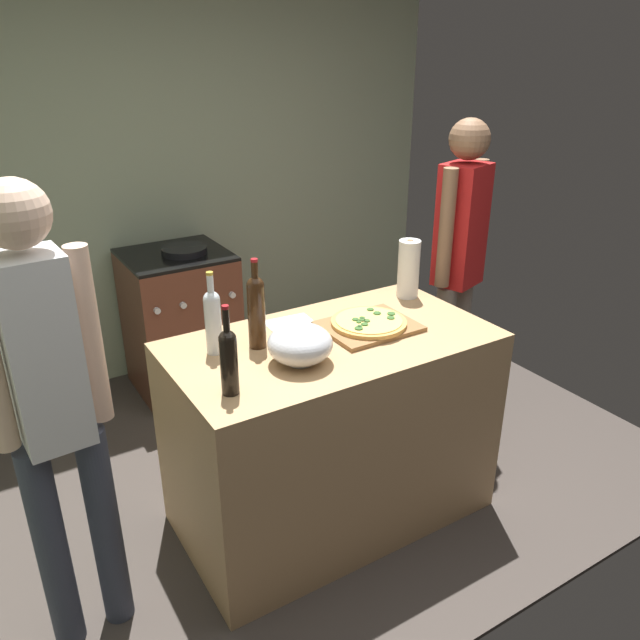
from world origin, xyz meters
TOP-DOWN VIEW (x-y plane):
  - ground_plane at (0.00, 1.23)m, footprint 3.87×3.07m
  - kitchen_wall_rear at (0.00, 2.52)m, footprint 3.87×0.10m
  - counter at (0.01, 0.59)m, footprint 1.39×0.75m
  - cutting_board at (0.20, 0.60)m, footprint 0.40×0.32m
  - pizza at (0.20, 0.60)m, footprint 0.33×0.33m
  - mixing_bowl at (-0.21, 0.48)m, footprint 0.26×0.26m
  - paper_towel_roll at (0.59, 0.81)m, footprint 0.11×0.11m
  - wine_bottle_clear at (-0.46, 0.74)m, footprint 0.07×0.07m
  - wine_bottle_green at (-0.29, 0.69)m, footprint 0.07×0.07m
  - wine_bottle_amber at (-0.54, 0.40)m, footprint 0.06×0.06m
  - recipe_sheet at (-0.07, 0.83)m, footprint 0.22×0.17m
  - stove at (-0.15, 2.12)m, footprint 0.61×0.61m
  - person_in_stripes at (-1.12, 0.52)m, footprint 0.38×0.21m
  - person_in_red at (1.04, 0.93)m, footprint 0.39×0.26m

SIDE VIEW (x-z plane):
  - ground_plane at x=0.00m, z-range -0.02..0.00m
  - stove at x=-0.15m, z-range -0.02..0.93m
  - counter at x=0.01m, z-range 0.00..0.92m
  - recipe_sheet at x=-0.07m, z-range 0.92..0.92m
  - cutting_board at x=0.20m, z-range 0.92..0.94m
  - pizza at x=0.20m, z-range 0.94..0.96m
  - mixing_bowl at x=-0.21m, z-range 0.92..1.08m
  - person_in_stripes at x=-1.12m, z-range 0.14..1.87m
  - person_in_red at x=1.04m, z-range 0.15..1.88m
  - wine_bottle_amber at x=-0.54m, z-range 0.89..1.23m
  - paper_towel_roll at x=0.59m, z-range 0.92..1.21m
  - wine_bottle_clear at x=-0.46m, z-range 0.90..1.24m
  - wine_bottle_green at x=-0.29m, z-range 0.90..1.28m
  - kitchen_wall_rear at x=0.00m, z-range 0.00..2.60m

